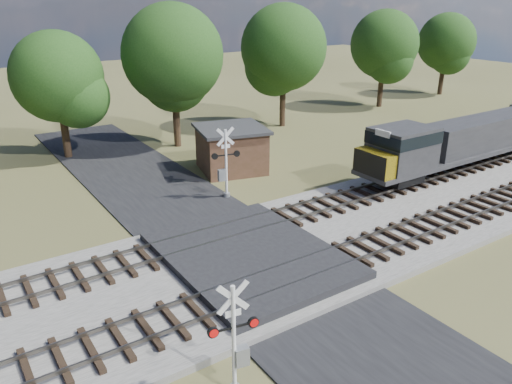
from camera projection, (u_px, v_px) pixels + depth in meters
ground at (256, 268)px, 22.60m from camera, size 160.00×160.00×0.00m
ballast_bed at (398, 212)px, 28.10m from camera, size 140.00×10.00×0.30m
road at (256, 267)px, 22.58m from camera, size 7.00×60.00×0.08m
crossing_panel at (250, 257)px, 22.87m from camera, size 7.00×9.00×0.62m
track_near at (338, 259)px, 22.51m from camera, size 140.00×2.60×0.33m
track_far at (273, 220)px, 26.38m from camera, size 140.00×2.60×0.33m
crossing_signal_near at (236, 349)px, 14.88m from camera, size 1.60×0.43×3.99m
crossing_signal_far at (225, 169)px, 29.73m from camera, size 1.76×0.46×4.40m
equipment_shed at (231, 149)px, 34.70m from camera, size 5.50×5.50×3.10m
treeline at (166, 60)px, 38.89m from camera, size 80.65×10.93×11.15m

